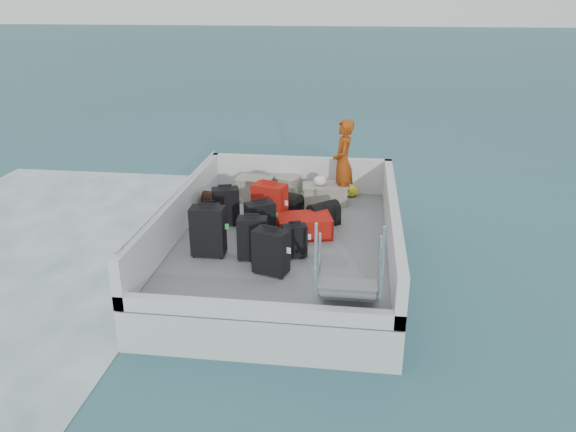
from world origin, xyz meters
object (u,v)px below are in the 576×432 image
object	(u,v)px
passenger	(343,163)
suitcase_6	(271,252)
suitcase_2	(226,207)
suitcase_1	(210,221)
suitcase_3	(252,239)
crate_1	(284,186)
suitcase_4	(260,223)
crate_0	(255,189)
crate_3	(331,194)
suitcase_5	(270,206)
suitcase_7	(294,241)
suitcase_8	(304,226)
crate_2	(320,196)
suitcase_0	(208,232)

from	to	relation	value
passenger	suitcase_6	bearing A→B (deg)	-19.51
suitcase_6	suitcase_2	bearing A→B (deg)	139.96
suitcase_1	suitcase_2	xyz separation A→B (m)	(0.13, 0.57, 0.05)
suitcase_1	suitcase_3	bearing A→B (deg)	-55.07
crate_1	suitcase_6	bearing A→B (deg)	-85.29
suitcase_2	suitcase_6	xyz separation A→B (m)	(1.05, -1.70, 0.00)
suitcase_4	crate_0	size ratio (longest dim) A/B	1.03
crate_0	crate_3	distance (m)	1.48
suitcase_5	suitcase_7	size ratio (longest dim) A/B	1.46
suitcase_4	suitcase_5	distance (m)	0.67
passenger	crate_3	bearing A→B (deg)	-89.30
crate_3	suitcase_6	bearing A→B (deg)	-102.71
suitcase_8	suitcase_4	bearing A→B (deg)	103.13
suitcase_8	crate_0	world-z (taller)	crate_0
suitcase_4	crate_2	size ratio (longest dim) A/B	1.11
suitcase_5	crate_1	world-z (taller)	suitcase_5
suitcase_5	crate_2	xyz separation A→B (m)	(0.77, 1.15, -0.19)
passenger	crate_2	bearing A→B (deg)	-76.56
suitcase_2	crate_0	xyz separation A→B (m)	(0.24, 1.38, -0.13)
suitcase_6	suitcase_0	bearing A→B (deg)	173.85
passenger	suitcase_5	bearing A→B (deg)	-45.87
suitcase_3	suitcase_8	distance (m)	1.19
suitcase_0	crate_2	size ratio (longest dim) A/B	1.29
suitcase_8	crate_3	bearing A→B (deg)	-26.31
crate_1	suitcase_2	bearing A→B (deg)	-114.42
suitcase_1	suitcase_8	xyz separation A→B (m)	(1.51, 0.27, -0.11)
suitcase_5	passenger	size ratio (longest dim) A/B	0.47
suitcase_3	suitcase_6	size ratio (longest dim) A/B	1.00
suitcase_2	suitcase_5	bearing A→B (deg)	-15.70
suitcase_8	crate_3	xyz separation A→B (m)	(0.34, 1.58, 0.01)
suitcase_0	crate_3	world-z (taller)	suitcase_0
suitcase_0	suitcase_4	size ratio (longest dim) A/B	1.16
suitcase_4	suitcase_7	bearing A→B (deg)	-68.94
suitcase_7	crate_0	xyz separation A→B (m)	(-1.07, 2.52, -0.06)
crate_0	suitcase_1	bearing A→B (deg)	-100.76
suitcase_0	suitcase_6	bearing A→B (deg)	-25.21
crate_0	suitcase_4	bearing A→B (deg)	-77.07
suitcase_4	suitcase_7	distance (m)	0.78
crate_0	crate_1	size ratio (longest dim) A/B	1.14
suitcase_1	suitcase_5	size ratio (longest dim) A/B	0.74
suitcase_3	suitcase_0	bearing A→B (deg)	172.74
suitcase_8	crate_1	size ratio (longest dim) A/B	1.53
suitcase_5	suitcase_8	xyz separation A→B (m)	(0.62, -0.33, -0.20)
suitcase_0	crate_2	xyz separation A→B (m)	(1.50, 2.40, -0.21)
suitcase_1	suitcase_7	xyz separation A→B (m)	(1.45, -0.56, -0.02)
crate_2	crate_0	bearing A→B (deg)	170.34
crate_1	crate_3	distance (m)	1.04
suitcase_6	suitcase_3	bearing A→B (deg)	147.41
suitcase_1	crate_2	distance (m)	2.40
suitcase_7	crate_3	distance (m)	2.45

